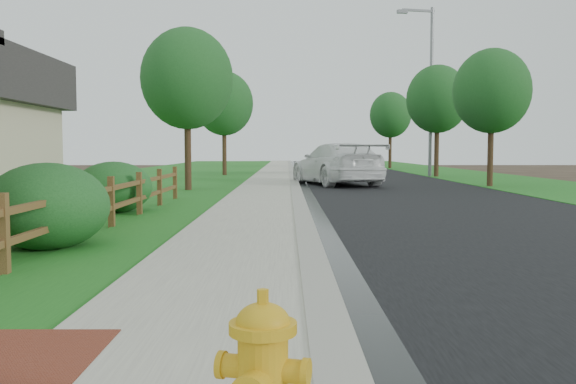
{
  "coord_description": "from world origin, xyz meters",
  "views": [
    {
      "loc": [
        0.02,
        -4.93,
        1.65
      ],
      "look_at": [
        0.05,
        4.71,
        0.98
      ],
      "focal_mm": 38.0,
      "sensor_mm": 36.0,
      "label": 1
    }
  ],
  "objects_px": {
    "dark_car_mid": "(356,162)",
    "white_suv": "(336,164)",
    "ranch_fence": "(93,205)",
    "fire_hydrant": "(263,376)",
    "streetlight": "(428,82)"
  },
  "relations": [
    {
      "from": "dark_car_mid",
      "to": "white_suv",
      "type": "bearing_deg",
      "value": 80.84
    },
    {
      "from": "ranch_fence",
      "to": "fire_hydrant",
      "type": "bearing_deg",
      "value": -67.07
    },
    {
      "from": "ranch_fence",
      "to": "streetlight",
      "type": "bearing_deg",
      "value": 64.53
    },
    {
      "from": "fire_hydrant",
      "to": "white_suv",
      "type": "relative_size",
      "value": 0.13
    },
    {
      "from": "fire_hydrant",
      "to": "streetlight",
      "type": "bearing_deg",
      "value": 75.66
    },
    {
      "from": "ranch_fence",
      "to": "fire_hydrant",
      "type": "distance_m",
      "value": 8.98
    },
    {
      "from": "streetlight",
      "to": "fire_hydrant",
      "type": "bearing_deg",
      "value": -104.34
    },
    {
      "from": "fire_hydrant",
      "to": "streetlight",
      "type": "height_order",
      "value": "streetlight"
    },
    {
      "from": "dark_car_mid",
      "to": "streetlight",
      "type": "relative_size",
      "value": 0.47
    },
    {
      "from": "streetlight",
      "to": "ranch_fence",
      "type": "bearing_deg",
      "value": -115.47
    },
    {
      "from": "fire_hydrant",
      "to": "white_suv",
      "type": "distance_m",
      "value": 25.26
    },
    {
      "from": "ranch_fence",
      "to": "fire_hydrant",
      "type": "relative_size",
      "value": 20.22
    },
    {
      "from": "ranch_fence",
      "to": "white_suv",
      "type": "bearing_deg",
      "value": 70.6
    },
    {
      "from": "white_suv",
      "to": "ranch_fence",
      "type": "bearing_deg",
      "value": 54.39
    },
    {
      "from": "ranch_fence",
      "to": "dark_car_mid",
      "type": "xyz_separation_m",
      "value": [
        8.42,
        30.64,
        0.21
      ]
    }
  ]
}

